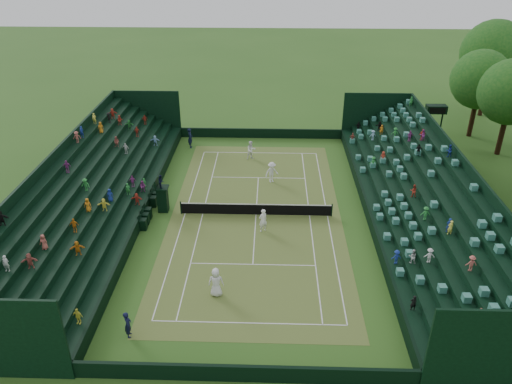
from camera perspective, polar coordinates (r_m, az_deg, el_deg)
ground at (r=38.43m, az=0.00°, el=-2.63°), size 160.00×160.00×0.00m
court_surface at (r=38.43m, az=0.00°, el=-2.62°), size 12.97×26.77×0.01m
perimeter_wall_north at (r=52.52m, az=0.57°, el=6.73°), size 17.17×0.20×1.00m
perimeter_wall_south at (r=25.71m, az=-1.23°, el=-20.02°), size 17.17×0.20×1.00m
perimeter_wall_east at (r=38.87m, az=12.61°, el=-2.14°), size 0.20×31.77×1.00m
perimeter_wall_west at (r=39.34m, az=-12.45°, el=-1.74°), size 0.20×31.77×1.00m
north_grandstand at (r=39.39m, az=18.74°, el=-0.86°), size 6.60×32.00×4.90m
south_grandstand at (r=40.07m, az=-18.41°, el=-0.29°), size 6.60×32.00×4.90m
tennis_net at (r=38.16m, az=0.00°, el=-1.95°), size 11.67×0.10×1.06m
scoreboard_tower at (r=54.34m, az=19.88°, el=8.75°), size 2.00×1.00×3.70m
umpire_chair at (r=39.02m, az=-10.67°, el=-0.43°), size 0.98×0.98×3.09m
courtside_chairs at (r=39.44m, az=-11.99°, el=-1.67°), size 0.56×5.53×1.22m
player_near_west at (r=30.19m, az=-4.59°, el=-10.24°), size 0.96×0.64×1.91m
player_near_east at (r=36.00m, az=0.80°, el=-3.25°), size 0.79×0.71×1.82m
player_far_west at (r=47.40m, az=-0.56°, el=4.81°), size 1.07×0.96×1.80m
player_far_east at (r=42.98m, az=1.81°, el=2.28°), size 1.38×1.15×1.86m
line_judge_north at (r=50.38m, az=-7.52°, el=6.14°), size 0.61×0.81×2.00m
line_judge_south at (r=28.45m, az=-14.43°, el=-14.45°), size 0.51×0.66×1.61m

